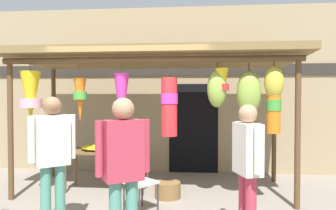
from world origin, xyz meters
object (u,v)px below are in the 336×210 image
object	(u,v)px
customer_foreground	(53,152)
shopper_by_bananas	(123,164)
wicker_basket_by_table	(168,190)
passerby_at_right	(248,161)
folding_chair	(137,179)
display_table	(107,155)
flower_heap_on_table	(104,148)

from	to	relation	value
customer_foreground	shopper_by_bananas	size ratio (longest dim) A/B	1.00
wicker_basket_by_table	passerby_at_right	size ratio (longest dim) A/B	0.27
folding_chair	wicker_basket_by_table	size ratio (longest dim) A/B	1.91
display_table	passerby_at_right	distance (m)	3.00
customer_foreground	passerby_at_right	xyz separation A→B (m)	(2.42, -0.05, -0.06)
passerby_at_right	flower_heap_on_table	bearing A→B (deg)	140.19
flower_heap_on_table	customer_foreground	xyz separation A→B (m)	(-0.10, -1.88, 0.24)
flower_heap_on_table	wicker_basket_by_table	size ratio (longest dim) A/B	1.83
flower_heap_on_table	shopper_by_bananas	world-z (taller)	shopper_by_bananas
shopper_by_bananas	folding_chair	bearing A→B (deg)	95.35
folding_chair	passerby_at_right	size ratio (longest dim) A/B	0.51
wicker_basket_by_table	customer_foreground	distance (m)	2.21
display_table	passerby_at_right	size ratio (longest dim) A/B	0.91
display_table	customer_foreground	distance (m)	1.93
shopper_by_bananas	passerby_at_right	size ratio (longest dim) A/B	1.05
customer_foreground	shopper_by_bananas	bearing A→B (deg)	-30.59
wicker_basket_by_table	customer_foreground	world-z (taller)	customer_foreground
folding_chair	customer_foreground	distance (m)	1.32
customer_foreground	passerby_at_right	distance (m)	2.43
shopper_by_bananas	passerby_at_right	bearing A→B (deg)	22.94
flower_heap_on_table	wicker_basket_by_table	bearing A→B (deg)	-15.49
wicker_basket_by_table	shopper_by_bananas	bearing A→B (deg)	-96.59
passerby_at_right	shopper_by_bananas	bearing A→B (deg)	-157.06
flower_heap_on_table	shopper_by_bananas	xyz separation A→B (m)	(0.96, -2.51, 0.23)
display_table	shopper_by_bananas	bearing A→B (deg)	-70.32
folding_chair	wicker_basket_by_table	world-z (taller)	folding_chair
display_table	folding_chair	size ratio (longest dim) A/B	1.78
flower_heap_on_table	folding_chair	distance (m)	1.41
display_table	passerby_at_right	xyz separation A→B (m)	(2.26, -1.94, 0.31)
flower_heap_on_table	wicker_basket_by_table	world-z (taller)	flower_heap_on_table
display_table	wicker_basket_by_table	size ratio (longest dim) A/B	3.40
display_table	flower_heap_on_table	size ratio (longest dim) A/B	1.86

